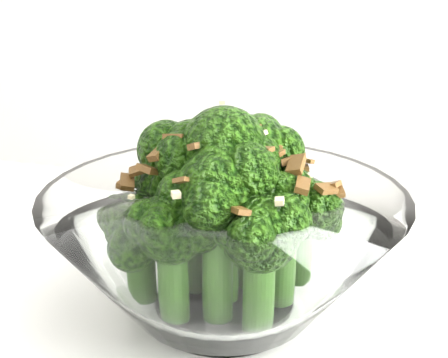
# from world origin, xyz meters

# --- Properties ---
(broccoli_dish) EXTENTS (0.23, 0.23, 0.15)m
(broccoli_dish) POSITION_xyz_m (0.30, 0.23, 0.81)
(broccoli_dish) COLOR white
(broccoli_dish) RESTS_ON table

